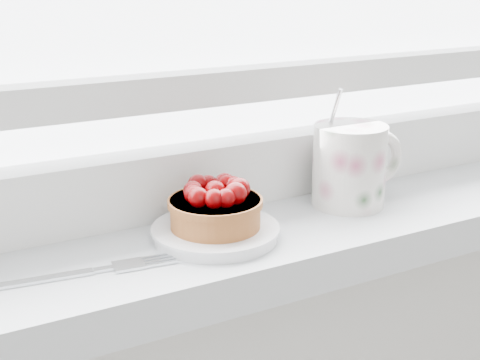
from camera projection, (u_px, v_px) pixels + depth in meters
saucer at (216, 232)px, 0.64m from camera, size 0.12×0.12×0.01m
raspberry_tart at (216, 206)px, 0.64m from camera, size 0.09×0.09×0.05m
floral_mug at (352, 163)px, 0.72m from camera, size 0.11×0.08×0.13m
fork at (75, 274)px, 0.57m from camera, size 0.18×0.04×0.00m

